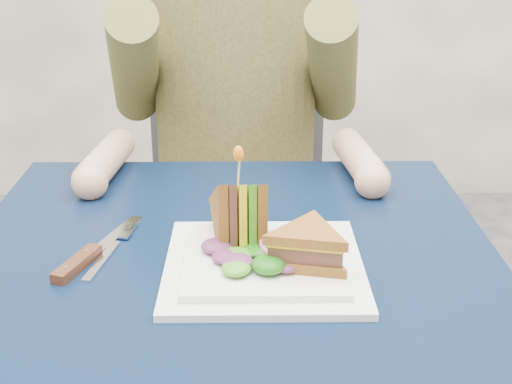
{
  "coord_description": "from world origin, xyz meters",
  "views": [
    {
      "loc": [
        0.03,
        -0.88,
        1.18
      ],
      "look_at": [
        0.04,
        0.0,
        0.82
      ],
      "focal_mm": 50.0,
      "sensor_mm": 36.0,
      "label": 1
    }
  ],
  "objects_px": {
    "plate": "(264,263)",
    "sandwich_flat": "(308,247)",
    "diner": "(234,43)",
    "sandwich_upright": "(239,218)",
    "knife": "(85,258)",
    "fork": "(110,251)",
    "chair": "(237,192)",
    "table": "(229,302)"
  },
  "relations": [
    {
      "from": "plate",
      "to": "sandwich_flat",
      "type": "distance_m",
      "value": 0.07
    },
    {
      "from": "diner",
      "to": "sandwich_flat",
      "type": "height_order",
      "value": "diner"
    },
    {
      "from": "sandwich_upright",
      "to": "knife",
      "type": "bearing_deg",
      "value": -174.04
    },
    {
      "from": "diner",
      "to": "fork",
      "type": "distance_m",
      "value": 0.63
    },
    {
      "from": "chair",
      "to": "sandwich_flat",
      "type": "relative_size",
      "value": 6.36
    },
    {
      "from": "plate",
      "to": "sandwich_upright",
      "type": "height_order",
      "value": "sandwich_upright"
    },
    {
      "from": "chair",
      "to": "knife",
      "type": "xyz_separation_m",
      "value": [
        -0.19,
        -0.72,
        0.2
      ]
    },
    {
      "from": "table",
      "to": "plate",
      "type": "height_order",
      "value": "plate"
    },
    {
      "from": "fork",
      "to": "knife",
      "type": "relative_size",
      "value": 0.83
    },
    {
      "from": "sandwich_flat",
      "to": "fork",
      "type": "bearing_deg",
      "value": 164.46
    },
    {
      "from": "table",
      "to": "knife",
      "type": "xyz_separation_m",
      "value": [
        -0.19,
        -0.03,
        0.09
      ]
    },
    {
      "from": "diner",
      "to": "fork",
      "type": "relative_size",
      "value": 4.17
    },
    {
      "from": "chair",
      "to": "fork",
      "type": "bearing_deg",
      "value": -103.39
    },
    {
      "from": "table",
      "to": "sandwich_flat",
      "type": "relative_size",
      "value": 5.13
    },
    {
      "from": "diner",
      "to": "knife",
      "type": "bearing_deg",
      "value": -107.64
    },
    {
      "from": "knife",
      "to": "diner",
      "type": "bearing_deg",
      "value": 72.36
    },
    {
      "from": "plate",
      "to": "knife",
      "type": "xyz_separation_m",
      "value": [
        -0.24,
        0.02,
        -0.0
      ]
    },
    {
      "from": "table",
      "to": "plate",
      "type": "relative_size",
      "value": 2.88
    },
    {
      "from": "table",
      "to": "fork",
      "type": "distance_m",
      "value": 0.18
    },
    {
      "from": "table",
      "to": "knife",
      "type": "bearing_deg",
      "value": -172.22
    },
    {
      "from": "chair",
      "to": "table",
      "type": "bearing_deg",
      "value": -90.0
    },
    {
      "from": "chair",
      "to": "sandwich_upright",
      "type": "xyz_separation_m",
      "value": [
        0.02,
        -0.7,
        0.24
      ]
    },
    {
      "from": "plate",
      "to": "fork",
      "type": "bearing_deg",
      "value": 166.92
    },
    {
      "from": "table",
      "to": "fork",
      "type": "height_order",
      "value": "fork"
    },
    {
      "from": "sandwich_upright",
      "to": "sandwich_flat",
      "type": "bearing_deg",
      "value": -38.48
    },
    {
      "from": "sandwich_upright",
      "to": "diner",
      "type": "bearing_deg",
      "value": 91.51
    },
    {
      "from": "chair",
      "to": "sandwich_flat",
      "type": "bearing_deg",
      "value": -82.31
    },
    {
      "from": "table",
      "to": "sandwich_upright",
      "type": "height_order",
      "value": "sandwich_upright"
    },
    {
      "from": "table",
      "to": "chair",
      "type": "relative_size",
      "value": 0.81
    },
    {
      "from": "diner",
      "to": "plate",
      "type": "bearing_deg",
      "value": -85.6
    },
    {
      "from": "sandwich_upright",
      "to": "plate",
      "type": "bearing_deg",
      "value": -53.69
    },
    {
      "from": "chair",
      "to": "plate",
      "type": "relative_size",
      "value": 3.58
    },
    {
      "from": "fork",
      "to": "sandwich_flat",
      "type": "bearing_deg",
      "value": -15.54
    },
    {
      "from": "table",
      "to": "diner",
      "type": "relative_size",
      "value": 1.01
    },
    {
      "from": "table",
      "to": "fork",
      "type": "bearing_deg",
      "value": -179.97
    },
    {
      "from": "diner",
      "to": "sandwich_flat",
      "type": "distance_m",
      "value": 0.68
    },
    {
      "from": "knife",
      "to": "sandwich_upright",
      "type": "bearing_deg",
      "value": 5.96
    },
    {
      "from": "sandwich_flat",
      "to": "knife",
      "type": "bearing_deg",
      "value": 170.74
    },
    {
      "from": "plate",
      "to": "fork",
      "type": "height_order",
      "value": "plate"
    },
    {
      "from": "chair",
      "to": "knife",
      "type": "bearing_deg",
      "value": -105.02
    },
    {
      "from": "sandwich_flat",
      "to": "knife",
      "type": "distance_m",
      "value": 0.3
    },
    {
      "from": "diner",
      "to": "sandwich_flat",
      "type": "bearing_deg",
      "value": -81.01
    }
  ]
}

